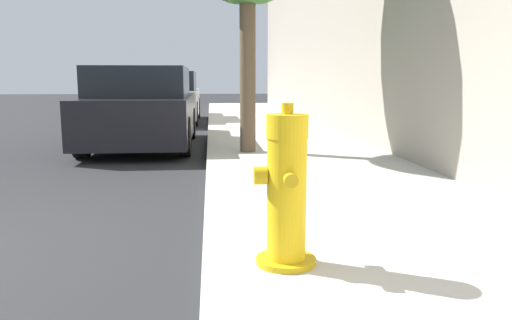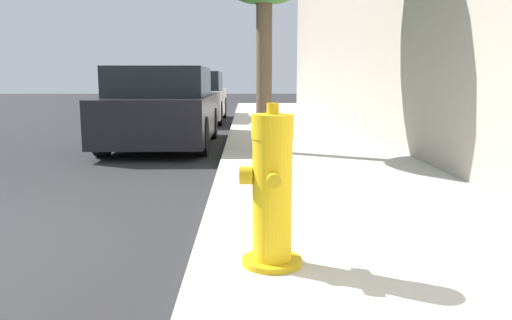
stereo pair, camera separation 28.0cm
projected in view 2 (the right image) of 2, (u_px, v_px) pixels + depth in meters
The scene contains 4 objects.
sidewalk_slab at pixel (400, 256), 3.25m from camera, with size 2.69×40.00×0.13m.
fire_hydrant at pixel (272, 193), 2.88m from camera, with size 0.37×0.36×0.95m.
parked_car_near at pixel (163, 109), 8.98m from camera, with size 1.77×3.89×1.42m.
parked_car_mid at pixel (194, 98), 14.30m from camera, with size 1.73×4.18×1.42m.
Camera 2 is at (2.38, -3.09, 1.20)m, focal length 35.00 mm.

